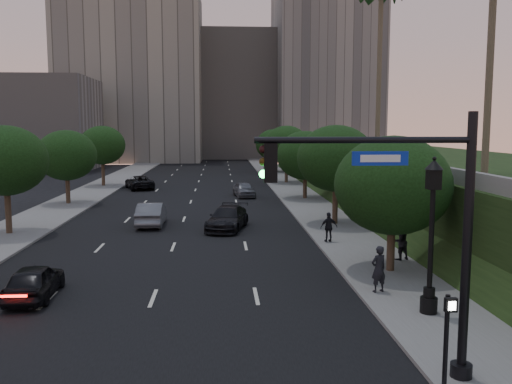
{
  "coord_description": "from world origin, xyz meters",
  "views": [
    {
      "loc": [
        2.65,
        -15.51,
        6.63
      ],
      "look_at": [
        4.28,
        9.4,
        3.6
      ],
      "focal_mm": 38.0,
      "sensor_mm": 36.0,
      "label": 1
    }
  ],
  "objects": [
    {
      "name": "road_surface",
      "position": [
        0.0,
        30.0,
        0.01
      ],
      "size": [
        16.0,
        140.0,
        0.02
      ],
      "primitive_type": "cube",
      "color": "black",
      "rests_on": "ground"
    },
    {
      "name": "sidewalk_left",
      "position": [
        -10.25,
        30.0,
        0.07
      ],
      "size": [
        4.5,
        140.0,
        0.15
      ],
      "primitive_type": "cube",
      "color": "slate",
      "rests_on": "ground"
    },
    {
      "name": "sidewalk_right",
      "position": [
        10.25,
        30.0,
        0.07
      ],
      "size": [
        4.5,
        140.0,
        0.15
      ],
      "primitive_type": "cube",
      "color": "slate",
      "rests_on": "ground"
    },
    {
      "name": "street_lamp",
      "position": [
        9.88,
        2.36,
        2.63
      ],
      "size": [
        0.64,
        0.64,
        5.62
      ],
      "color": "black",
      "rests_on": "ground"
    },
    {
      "name": "sedan_near_left",
      "position": [
        -4.59,
        5.39,
        0.68
      ],
      "size": [
        1.77,
        4.05,
        1.36
      ],
      "primitive_type": "imported",
      "rotation": [
        0.0,
        0.0,
        3.19
      ],
      "color": "black",
      "rests_on": "ground"
    },
    {
      "name": "tree_left_d",
      "position": [
        -10.3,
        45.0,
        4.58
      ],
      "size": [
        5.0,
        5.0,
        6.71
      ],
      "color": "#38281C",
      "rests_on": "ground"
    },
    {
      "name": "tree_right_c",
      "position": [
        10.3,
        33.0,
        4.02
      ],
      "size": [
        5.2,
        5.2,
        6.24
      ],
      "color": "#38281C",
      "rests_on": "ground"
    },
    {
      "name": "tree_right_e",
      "position": [
        10.3,
        62.0,
        4.02
      ],
      "size": [
        5.2,
        5.2,
        6.24
      ],
      "color": "#38281C",
      "rests_on": "ground"
    },
    {
      "name": "tree_right_b",
      "position": [
        10.3,
        20.0,
        4.52
      ],
      "size": [
        5.2,
        5.2,
        6.74
      ],
      "color": "#38281C",
      "rests_on": "ground"
    },
    {
      "name": "traffic_signal_mast",
      "position": [
        7.77,
        -2.47,
        3.67
      ],
      "size": [
        5.68,
        0.56,
        7.0
      ],
      "color": "black",
      "rests_on": "ground"
    },
    {
      "name": "pedestrian_b",
      "position": [
        11.36,
        9.88,
        1.07
      ],
      "size": [
        1.07,
        0.95,
        1.83
      ],
      "primitive_type": "imported",
      "rotation": [
        0.0,
        0.0,
        3.48
      ],
      "color": "black",
      "rests_on": "sidewalk_right"
    },
    {
      "name": "tree_left_c",
      "position": [
        -10.3,
        31.0,
        4.21
      ],
      "size": [
        5.0,
        5.0,
        6.34
      ],
      "color": "#38281C",
      "rests_on": "ground"
    },
    {
      "name": "pedestrian_a",
      "position": [
        8.81,
        4.84,
        1.07
      ],
      "size": [
        0.79,
        0.66,
        1.84
      ],
      "primitive_type": "imported",
      "rotation": [
        0.0,
        0.0,
        3.52
      ],
      "color": "black",
      "rests_on": "sidewalk_right"
    },
    {
      "name": "sedan_far_left",
      "position": [
        -5.98,
        42.34,
        0.73
      ],
      "size": [
        3.96,
        5.72,
        1.45
      ],
      "primitive_type": "imported",
      "rotation": [
        0.0,
        0.0,
        3.47
      ],
      "color": "black",
      "rests_on": "ground"
    },
    {
      "name": "sedan_mid_left",
      "position": [
        -2.02,
        20.76,
        0.78
      ],
      "size": [
        1.74,
        4.79,
        1.57
      ],
      "primitive_type": "imported",
      "rotation": [
        0.0,
        0.0,
        3.16
      ],
      "color": "slate",
      "rests_on": "ground"
    },
    {
      "name": "pedestrian_c",
      "position": [
        8.71,
        14.17,
        0.99
      ],
      "size": [
        1.03,
        0.55,
        1.68
      ],
      "primitive_type": "imported",
      "rotation": [
        0.0,
        0.0,
        3.29
      ],
      "color": "black",
      "rests_on": "sidewalk_right"
    },
    {
      "name": "tree_right_a",
      "position": [
        10.3,
        8.0,
        4.02
      ],
      "size": [
        5.2,
        5.2,
        6.24
      ],
      "color": "#38281C",
      "rests_on": "ground"
    },
    {
      "name": "embankment",
      "position": [
        22.0,
        28.0,
        2.0
      ],
      "size": [
        18.0,
        90.0,
        4.0
      ],
      "primitive_type": "cube",
      "color": "black",
      "rests_on": "ground"
    },
    {
      "name": "office_block_left",
      "position": [
        -14.0,
        92.0,
        16.0
      ],
      "size": [
        26.0,
        20.0,
        32.0
      ],
      "primitive_type": "cube",
      "color": "gray",
      "rests_on": "ground"
    },
    {
      "name": "office_block_right",
      "position": [
        24.0,
        96.0,
        18.0
      ],
      "size": [
        20.0,
        22.0,
        36.0
      ],
      "primitive_type": "cube",
      "color": "gray",
      "rests_on": "ground"
    },
    {
      "name": "office_block_mid",
      "position": [
        6.0,
        102.0,
        13.0
      ],
      "size": [
        22.0,
        18.0,
        26.0
      ],
      "primitive_type": "cube",
      "color": "gray",
      "rests_on": "ground"
    },
    {
      "name": "parapet_wall",
      "position": [
        13.5,
        28.0,
        4.35
      ],
      "size": [
        0.35,
        90.0,
        0.7
      ],
      "primitive_type": "cube",
      "color": "slate",
      "rests_on": "embankment"
    },
    {
      "name": "sedan_far_right",
      "position": [
        4.83,
        35.25,
        0.71
      ],
      "size": [
        2.28,
        4.4,
        1.43
      ],
      "primitive_type": "imported",
      "rotation": [
        0.0,
        0.0,
        0.15
      ],
      "color": "slate",
      "rests_on": "ground"
    },
    {
      "name": "tree_left_b",
      "position": [
        -10.3,
        18.0,
        4.58
      ],
      "size": [
        5.0,
        5.0,
        6.71
      ],
      "color": "#38281C",
      "rests_on": "ground"
    },
    {
      "name": "pedestrian_signal",
      "position": [
        8.23,
        -2.94,
        1.57
      ],
      "size": [
        0.3,
        0.33,
        2.5
      ],
      "color": "black",
      "rests_on": "ground"
    },
    {
      "name": "office_block_filler",
      "position": [
        -26.0,
        70.0,
        7.0
      ],
      "size": [
        18.0,
        16.0,
        14.0
      ],
      "primitive_type": "cube",
      "color": "gray",
      "rests_on": "ground"
    },
    {
      "name": "sedan_near_right",
      "position": [
        3.07,
        18.98,
        0.74
      ],
      "size": [
        3.22,
        5.46,
        1.48
      ],
      "primitive_type": "imported",
      "rotation": [
        0.0,
        0.0,
        -0.24
      ],
      "color": "black",
      "rests_on": "ground"
    },
    {
      "name": "tree_right_d",
      "position": [
        10.3,
        47.0,
        4.52
      ],
      "size": [
        5.2,
        5.2,
        6.74
      ],
      "color": "#38281C",
      "rests_on": "ground"
    },
    {
      "name": "ground",
      "position": [
        0.0,
        0.0,
        0.0
      ],
      "size": [
        160.0,
        160.0,
        0.0
      ],
      "primitive_type": "plane",
      "color": "black",
      "rests_on": "ground"
    }
  ]
}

